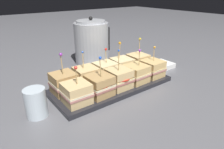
# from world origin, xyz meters

# --- Properties ---
(ground_plane) EXTENTS (6.00, 6.00, 0.00)m
(ground_plane) POSITION_xyz_m (0.00, 0.00, 0.00)
(ground_plane) COLOR slate
(serving_platter) EXTENTS (0.50, 0.22, 0.02)m
(serving_platter) POSITION_xyz_m (0.00, 0.00, 0.01)
(serving_platter) COLOR #232328
(serving_platter) RESTS_ON ground_plane
(sandwich_front_far_left) EXTENTS (0.09, 0.09, 0.14)m
(sandwich_front_far_left) POSITION_xyz_m (-0.19, -0.05, 0.05)
(sandwich_front_far_left) COLOR #DBB77A
(sandwich_front_far_left) RESTS_ON serving_platter
(sandwich_front_left) EXTENTS (0.09, 0.09, 0.15)m
(sandwich_front_left) POSITION_xyz_m (-0.10, -0.05, 0.06)
(sandwich_front_left) COLOR tan
(sandwich_front_left) RESTS_ON serving_platter
(sandwich_front_center) EXTENTS (0.09, 0.09, 0.16)m
(sandwich_front_center) POSITION_xyz_m (0.00, -0.05, 0.06)
(sandwich_front_center) COLOR #DBB77A
(sandwich_front_center) RESTS_ON serving_platter
(sandwich_front_right) EXTENTS (0.09, 0.09, 0.14)m
(sandwich_front_right) POSITION_xyz_m (0.09, -0.05, 0.05)
(sandwich_front_right) COLOR tan
(sandwich_front_right) RESTS_ON serving_platter
(sandwich_front_far_right) EXTENTS (0.09, 0.09, 0.14)m
(sandwich_front_far_right) POSITION_xyz_m (0.19, -0.05, 0.05)
(sandwich_front_far_right) COLOR tan
(sandwich_front_far_right) RESTS_ON serving_platter
(sandwich_back_far_left) EXTENTS (0.09, 0.09, 0.16)m
(sandwich_back_far_left) POSITION_xyz_m (-0.19, 0.05, 0.06)
(sandwich_back_far_left) COLOR tan
(sandwich_back_far_left) RESTS_ON serving_platter
(sandwich_back_left) EXTENTS (0.09, 0.09, 0.15)m
(sandwich_back_left) POSITION_xyz_m (-0.09, 0.05, 0.06)
(sandwich_back_left) COLOR #DBB77A
(sandwich_back_left) RESTS_ON serving_platter
(sandwich_back_center) EXTENTS (0.09, 0.09, 0.14)m
(sandwich_back_center) POSITION_xyz_m (0.00, 0.05, 0.06)
(sandwich_back_center) COLOR beige
(sandwich_back_center) RESTS_ON serving_platter
(sandwich_back_right) EXTENTS (0.09, 0.09, 0.15)m
(sandwich_back_right) POSITION_xyz_m (0.09, 0.05, 0.06)
(sandwich_back_right) COLOR beige
(sandwich_back_right) RESTS_ON serving_platter
(sandwich_back_far_right) EXTENTS (0.09, 0.09, 0.16)m
(sandwich_back_far_right) POSITION_xyz_m (0.19, 0.05, 0.06)
(sandwich_back_far_right) COLOR #DBB77A
(sandwich_back_far_right) RESTS_ON serving_platter
(kettle_steel) EXTENTS (0.20, 0.18, 0.25)m
(kettle_steel) POSITION_xyz_m (0.10, 0.31, 0.11)
(kettle_steel) COLOR #B7BABF
(kettle_steel) RESTS_ON ground_plane
(drinking_glass) EXTENTS (0.07, 0.07, 0.10)m
(drinking_glass) POSITION_xyz_m (-0.32, -0.02, 0.05)
(drinking_glass) COLOR silver
(drinking_glass) RESTS_ON ground_plane
(napkin_stack) EXTENTS (0.10, 0.10, 0.02)m
(napkin_stack) POSITION_xyz_m (0.35, 0.03, 0.01)
(napkin_stack) COLOR white
(napkin_stack) RESTS_ON ground_plane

